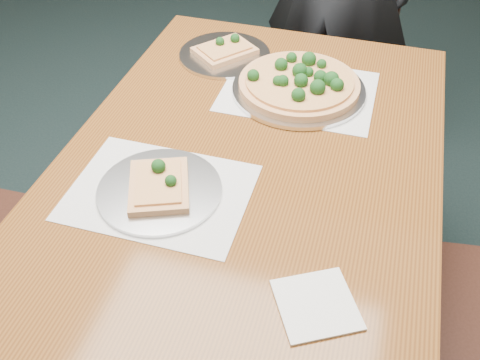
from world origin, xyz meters
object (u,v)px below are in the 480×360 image
(pizza_pan, at_px, (300,84))
(dining_table, at_px, (240,208))
(chair_far, at_px, (336,43))
(slice_plate_far, at_px, (225,52))
(slice_plate_near, at_px, (159,188))

(pizza_pan, bearing_deg, dining_table, -98.06)
(dining_table, distance_m, chair_far, 1.16)
(chair_far, relative_size, pizza_pan, 2.44)
(dining_table, distance_m, pizza_pan, 0.42)
(chair_far, relative_size, slice_plate_far, 3.25)
(pizza_pan, distance_m, slice_plate_near, 0.53)
(pizza_pan, height_order, slice_plate_far, pizza_pan)
(slice_plate_near, bearing_deg, chair_far, 79.34)
(dining_table, xyz_separation_m, slice_plate_near, (-0.16, -0.09, 0.11))
(dining_table, height_order, pizza_pan, pizza_pan)
(pizza_pan, bearing_deg, slice_plate_near, -114.10)
(dining_table, distance_m, slice_plate_far, 0.58)
(dining_table, xyz_separation_m, slice_plate_far, (-0.20, 0.53, 0.10))
(pizza_pan, height_order, slice_plate_near, pizza_pan)
(slice_plate_near, relative_size, slice_plate_far, 1.00)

